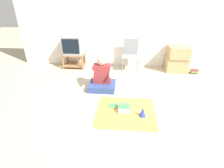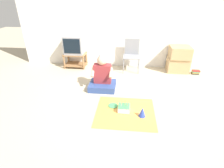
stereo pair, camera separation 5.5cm
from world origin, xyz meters
TOP-DOWN VIEW (x-y plane):
  - ground_plane at (0.00, 0.00)m, footprint 16.00×16.00m
  - wall_back at (0.00, 2.12)m, footprint 6.40×0.06m
  - tv_stand at (-1.62, 1.88)m, footprint 0.62×0.42m
  - tv at (-1.62, 1.88)m, footprint 0.52×0.41m
  - folding_chair at (-0.00, 1.81)m, footprint 0.45×0.42m
  - cardboard_box_stack at (1.27, 1.83)m, footprint 0.57×0.47m
  - book_pile at (1.73, 1.69)m, footprint 0.20×0.14m
  - person_seated at (-0.64, 0.66)m, footprint 0.59×0.49m
  - party_cloth at (-0.09, -0.20)m, footprint 1.08×0.98m
  - birthday_cake at (-0.12, -0.15)m, footprint 0.22×0.22m
  - party_hat_blue at (0.21, -0.30)m, footprint 0.12×0.12m
  - paper_plate at (-0.33, -0.03)m, footprint 0.18×0.18m

SIDE VIEW (x-z plane):
  - ground_plane at x=0.00m, z-range 0.00..0.00m
  - party_cloth at x=-0.09m, z-range 0.00..0.01m
  - paper_plate at x=-0.33m, z-range 0.01..0.02m
  - book_pile at x=1.73m, z-range 0.00..0.11m
  - birthday_cake at x=-0.12m, z-range -0.03..0.15m
  - party_hat_blue at x=0.21m, z-range 0.01..0.18m
  - tv_stand at x=-1.62m, z-range 0.04..0.44m
  - person_seated at x=-0.64m, z-range -0.16..0.69m
  - cardboard_box_stack at x=1.27m, z-range 0.01..0.71m
  - folding_chair at x=0.00m, z-range 0.06..0.92m
  - tv at x=-1.62m, z-range 0.41..0.90m
  - wall_back at x=0.00m, z-range 0.00..2.55m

